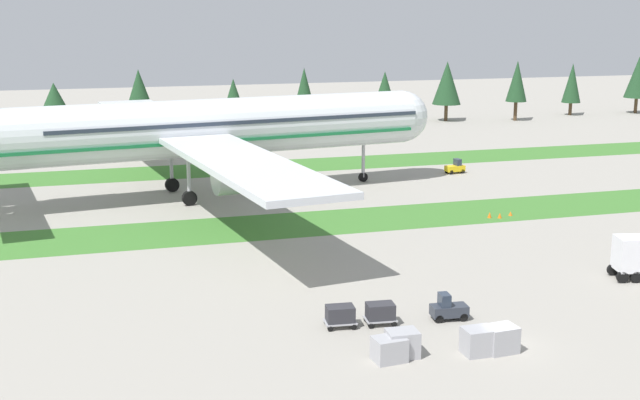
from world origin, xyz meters
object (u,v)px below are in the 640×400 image
object	(u,v)px
uld_container_2	(402,344)
uld_container_3	(501,339)
pushback_tractor	(455,167)
uld_container_1	(479,341)
cargo_dolly_second	(340,315)
uld_container_0	(389,349)
baggage_tug	(448,309)
cargo_dolly_lead	(380,312)
taxiway_marker_0	(500,215)
taxiway_marker_2	(510,213)
taxiway_marker_1	(490,215)
airliner	(198,128)

from	to	relation	value
uld_container_2	uld_container_3	xyz separation A→B (m)	(6.42, -1.07, 0.01)
pushback_tractor	uld_container_3	xyz separation A→B (m)	(-23.22, -56.37, 0.06)
uld_container_1	uld_container_2	xyz separation A→B (m)	(-4.87, 1.01, -0.00)
cargo_dolly_second	uld_container_2	size ratio (longest dim) A/B	1.17
uld_container_0	uld_container_1	xyz separation A→B (m)	(5.92, -0.59, 0.10)
baggage_tug	cargo_dolly_lead	bearing A→B (deg)	-90.00
cargo_dolly_second	taxiway_marker_0	size ratio (longest dim) A/B	4.06
cargo_dolly_second	taxiway_marker_0	xyz separation A→B (m)	(25.79, 25.14, -0.63)
baggage_tug	uld_container_0	distance (m)	8.65
cargo_dolly_lead	pushback_tractor	bearing A→B (deg)	155.04
taxiway_marker_2	taxiway_marker_1	bearing A→B (deg)	-174.07
baggage_tug	pushback_tractor	xyz separation A→B (m)	(24.07, 50.15, 0.00)
airliner	uld_container_0	xyz separation A→B (m)	(4.80, -50.83, -7.47)
baggage_tug	uld_container_2	bearing A→B (deg)	-41.85
cargo_dolly_second	uld_container_1	world-z (taller)	uld_container_1
airliner	taxiway_marker_2	bearing A→B (deg)	51.02
uld_container_1	uld_container_3	world-z (taller)	uld_container_3
uld_container_1	taxiway_marker_1	world-z (taller)	uld_container_1
pushback_tractor	cargo_dolly_second	bearing A→B (deg)	139.27
uld_container_2	taxiway_marker_0	world-z (taller)	uld_container_2
airliner	cargo_dolly_second	distance (m)	45.26
cargo_dolly_second	uld_container_0	world-z (taller)	cargo_dolly_second
cargo_dolly_lead	cargo_dolly_second	size ratio (longest dim) A/B	1.00
uld_container_3	taxiway_marker_2	world-z (taller)	uld_container_3
cargo_dolly_second	uld_container_3	world-z (taller)	uld_container_3
cargo_dolly_lead	cargo_dolly_second	distance (m)	2.90
cargo_dolly_lead	taxiway_marker_1	xyz separation A→B (m)	(21.91, 25.81, -0.60)
baggage_tug	cargo_dolly_lead	distance (m)	5.03
airliner	uld_container_3	xyz separation A→B (m)	(12.27, -51.49, -7.37)
cargo_dolly_lead	taxiway_marker_0	size ratio (longest dim) A/B	4.06
airliner	cargo_dolly_lead	world-z (taller)	airliner
cargo_dolly_lead	uld_container_0	distance (m)	6.25
uld_container_2	taxiway_marker_1	size ratio (longest dim) A/B	3.12
taxiway_marker_0	cargo_dolly_lead	bearing A→B (deg)	-132.04
cargo_dolly_second	uld_container_3	xyz separation A→B (m)	(8.74, -6.97, -0.04)
baggage_tug	uld_container_1	bearing A→B (deg)	-1.09
pushback_tractor	taxiway_marker_1	world-z (taller)	pushback_tractor
pushback_tractor	cargo_dolly_lead	bearing A→B (deg)	141.83
uld_container_1	taxiway_marker_1	size ratio (longest dim) A/B	3.12
uld_container_2	taxiway_marker_2	world-z (taller)	uld_container_2
uld_container_1	taxiway_marker_1	distance (m)	36.91
cargo_dolly_second	pushback_tractor	size ratio (longest dim) A/B	0.85
cargo_dolly_lead	taxiway_marker_1	size ratio (longest dim) A/B	3.64
uld_container_3	taxiway_marker_0	size ratio (longest dim) A/B	3.48
taxiway_marker_0	taxiway_marker_2	world-z (taller)	taxiway_marker_0
airliner	cargo_dolly_lead	xyz separation A→B (m)	(6.41, -44.79, -7.32)
cargo_dolly_lead	pushback_tractor	distance (m)	57.56
airliner	baggage_tug	size ratio (longest dim) A/B	28.00
uld_container_0	pushback_tractor	bearing A→B (deg)	61.15
uld_container_2	uld_container_1	bearing A→B (deg)	-11.67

